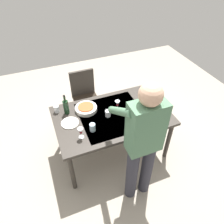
# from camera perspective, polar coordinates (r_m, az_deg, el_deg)

# --- Properties ---
(ground_plane) EXTENTS (6.00, 6.00, 0.00)m
(ground_plane) POSITION_cam_1_polar(r_m,az_deg,el_deg) (3.40, -0.00, -9.96)
(ground_plane) COLOR #9E9384
(dining_table) EXTENTS (1.54, 0.96, 0.73)m
(dining_table) POSITION_cam_1_polar(r_m,az_deg,el_deg) (2.91, -0.00, -1.77)
(dining_table) COLOR #332D28
(dining_table) RESTS_ON ground_plane
(chair_near) EXTENTS (0.40, 0.40, 0.91)m
(chair_near) POSITION_cam_1_polar(r_m,az_deg,el_deg) (3.60, -7.35, 4.82)
(chair_near) COLOR black
(chair_near) RESTS_ON ground_plane
(person_server) EXTENTS (0.42, 0.61, 1.69)m
(person_server) POSITION_cam_1_polar(r_m,az_deg,el_deg) (2.25, 8.28, -7.79)
(person_server) COLOR #2D2D38
(person_server) RESTS_ON ground_plane
(wine_bottle) EXTENTS (0.07, 0.07, 0.30)m
(wine_bottle) POSITION_cam_1_polar(r_m,az_deg,el_deg) (2.89, -12.27, 1.41)
(wine_bottle) COLOR black
(wine_bottle) RESTS_ON dining_table
(wine_glass_left) EXTENTS (0.07, 0.07, 0.15)m
(wine_glass_left) POSITION_cam_1_polar(r_m,az_deg,el_deg) (2.53, -8.42, -5.14)
(wine_glass_left) COLOR white
(wine_glass_left) RESTS_ON dining_table
(wine_glass_right) EXTENTS (0.07, 0.07, 0.15)m
(wine_glass_right) POSITION_cam_1_polar(r_m,az_deg,el_deg) (2.88, 1.45, 2.24)
(wine_glass_right) COLOR white
(wine_glass_right) RESTS_ON dining_table
(water_cup_near_left) EXTENTS (0.07, 0.07, 0.10)m
(water_cup_near_left) POSITION_cam_1_polar(r_m,az_deg,el_deg) (2.98, -14.69, 0.79)
(water_cup_near_left) COLOR silver
(water_cup_near_left) RESTS_ON dining_table
(water_cup_near_right) EXTENTS (0.08, 0.08, 0.09)m
(water_cup_near_right) POSITION_cam_1_polar(r_m,az_deg,el_deg) (2.82, -1.14, -0.32)
(water_cup_near_right) COLOR silver
(water_cup_near_right) RESTS_ON dining_table
(water_cup_far_left) EXTENTS (0.07, 0.07, 0.11)m
(water_cup_far_left) POSITION_cam_1_polar(r_m,az_deg,el_deg) (2.63, -5.27, -4.14)
(water_cup_far_left) COLOR silver
(water_cup_far_left) RESTS_ON dining_table
(serving_bowl_pasta) EXTENTS (0.30, 0.30, 0.07)m
(serving_bowl_pasta) POSITION_cam_1_polar(r_m,az_deg,el_deg) (2.94, -6.99, 0.99)
(serving_bowl_pasta) COLOR silver
(serving_bowl_pasta) RESTS_ON dining_table
(side_bowl_salad) EXTENTS (0.18, 0.18, 0.07)m
(side_bowl_salad) POSITION_cam_1_polar(r_m,az_deg,el_deg) (2.98, 5.88, 1.76)
(side_bowl_salad) COLOR silver
(side_bowl_salad) RESTS_ON dining_table
(dinner_plate_near) EXTENTS (0.23, 0.23, 0.01)m
(dinner_plate_near) POSITION_cam_1_polar(r_m,az_deg,el_deg) (2.73, 6.34, -3.44)
(dinner_plate_near) COLOR silver
(dinner_plate_near) RESTS_ON dining_table
(dinner_plate_far) EXTENTS (0.23, 0.23, 0.01)m
(dinner_plate_far) POSITION_cam_1_polar(r_m,az_deg,el_deg) (2.79, -11.22, -2.89)
(dinner_plate_far) COLOR silver
(dinner_plate_far) RESTS_ON dining_table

